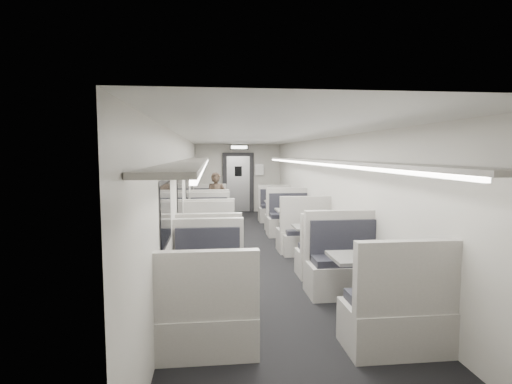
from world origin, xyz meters
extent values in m
cube|color=black|center=(0.00, 0.00, -0.06)|extent=(3.00, 12.00, 0.12)
cube|color=white|center=(0.00, 0.00, 2.46)|extent=(3.00, 12.00, 0.12)
cube|color=beige|center=(0.00, 6.06, 1.20)|extent=(3.00, 0.12, 2.40)
cube|color=beige|center=(0.00, -6.06, 1.20)|extent=(3.00, 0.12, 2.40)
cube|color=beige|center=(-1.56, 0.00, 1.20)|extent=(0.12, 12.00, 2.40)
cube|color=beige|center=(1.56, 0.00, 1.20)|extent=(0.12, 12.00, 2.40)
cube|color=#B3AFA8|center=(-1.00, 2.48, 0.22)|extent=(1.05, 0.58, 0.44)
cube|color=black|center=(-1.00, 2.51, 0.49)|extent=(0.93, 0.46, 0.10)
cube|color=#B3AFA8|center=(-1.00, 2.27, 0.79)|extent=(1.05, 0.12, 0.69)
cube|color=#B3AFA8|center=(-1.00, 4.02, 0.22)|extent=(1.05, 0.58, 0.44)
cube|color=black|center=(-1.00, 3.99, 0.49)|extent=(0.93, 0.46, 0.10)
cube|color=#B3AFA8|center=(-1.00, 4.24, 0.79)|extent=(1.05, 0.12, 0.69)
cylinder|color=silver|center=(-1.00, 3.25, 0.34)|extent=(0.10, 0.10, 0.68)
cylinder|color=silver|center=(-1.00, 3.25, 0.01)|extent=(0.36, 0.36, 0.03)
cube|color=gray|center=(-1.00, 3.25, 0.72)|extent=(0.87, 0.59, 0.04)
cube|color=#B3AFA8|center=(-1.00, 0.18, 0.22)|extent=(1.02, 0.57, 0.43)
cube|color=black|center=(-1.00, 0.21, 0.48)|extent=(0.90, 0.45, 0.10)
cube|color=#B3AFA8|center=(-1.00, -0.03, 0.77)|extent=(1.02, 0.12, 0.67)
cube|color=#B3AFA8|center=(-1.00, 1.68, 0.22)|extent=(1.02, 0.57, 0.43)
cube|color=black|center=(-1.00, 1.65, 0.48)|extent=(0.90, 0.45, 0.10)
cube|color=#B3AFA8|center=(-1.00, 1.89, 0.77)|extent=(1.02, 0.12, 0.67)
cylinder|color=silver|center=(-1.00, 0.93, 0.33)|extent=(0.10, 0.10, 0.66)
cylinder|color=silver|center=(-1.00, 0.93, 0.01)|extent=(0.35, 0.35, 0.03)
cube|color=gray|center=(-1.00, 0.93, 0.70)|extent=(0.85, 0.58, 0.04)
cube|color=#B3AFA8|center=(-1.00, -1.71, 0.22)|extent=(1.05, 0.59, 0.45)
cube|color=black|center=(-1.00, -1.68, 0.50)|extent=(0.93, 0.47, 0.10)
cube|color=#B3AFA8|center=(-1.00, -1.92, 0.79)|extent=(1.05, 0.12, 0.70)
cube|color=#B3AFA8|center=(-1.00, -0.16, 0.22)|extent=(1.05, 0.59, 0.45)
cube|color=black|center=(-1.00, -0.19, 0.50)|extent=(0.93, 0.47, 0.10)
cube|color=#B3AFA8|center=(-1.00, 0.05, 0.79)|extent=(1.05, 0.12, 0.70)
cylinder|color=silver|center=(-1.00, -0.93, 0.34)|extent=(0.10, 0.10, 0.69)
cylinder|color=silver|center=(-1.00, -0.93, 0.01)|extent=(0.36, 0.36, 0.03)
cube|color=gray|center=(-1.00, -0.93, 0.72)|extent=(0.87, 0.60, 0.04)
cube|color=#B3AFA8|center=(-1.00, -4.06, 0.22)|extent=(1.04, 0.58, 0.44)
cube|color=black|center=(-1.00, -4.03, 0.49)|extent=(0.92, 0.46, 0.10)
cube|color=#B3AFA8|center=(-1.00, -4.27, 0.79)|extent=(1.04, 0.12, 0.69)
cube|color=#B3AFA8|center=(-1.00, -2.53, 0.22)|extent=(1.04, 0.58, 0.44)
cube|color=black|center=(-1.00, -2.56, 0.49)|extent=(0.92, 0.46, 0.10)
cube|color=#B3AFA8|center=(-1.00, -2.32, 0.79)|extent=(1.04, 0.12, 0.69)
cylinder|color=silver|center=(-1.00, -3.29, 0.34)|extent=(0.10, 0.10, 0.68)
cylinder|color=silver|center=(-1.00, -3.29, 0.01)|extent=(0.35, 0.35, 0.03)
cube|color=gray|center=(-1.00, -3.29, 0.72)|extent=(0.86, 0.59, 0.04)
cube|color=#B3AFA8|center=(1.00, 2.34, 0.22)|extent=(1.02, 0.57, 0.43)
cube|color=black|center=(1.00, 2.37, 0.48)|extent=(0.90, 0.45, 0.10)
cube|color=#B3AFA8|center=(1.00, 2.13, 0.77)|extent=(1.02, 0.12, 0.67)
cube|color=#B3AFA8|center=(1.00, 3.84, 0.22)|extent=(1.02, 0.57, 0.43)
cube|color=black|center=(1.00, 3.81, 0.48)|extent=(0.90, 0.45, 0.10)
cube|color=#B3AFA8|center=(1.00, 4.05, 0.77)|extent=(1.02, 0.12, 0.67)
cylinder|color=silver|center=(1.00, 3.09, 0.33)|extent=(0.10, 0.10, 0.66)
cylinder|color=silver|center=(1.00, 3.09, 0.01)|extent=(0.35, 0.35, 0.03)
cube|color=gray|center=(1.00, 3.09, 0.70)|extent=(0.85, 0.58, 0.04)
cube|color=#B3AFA8|center=(1.00, 0.10, 0.23)|extent=(1.10, 0.61, 0.47)
cube|color=black|center=(1.00, 0.13, 0.52)|extent=(0.98, 0.49, 0.10)
cube|color=#B3AFA8|center=(1.00, -0.13, 0.83)|extent=(1.10, 0.12, 0.73)
cube|color=#B3AFA8|center=(1.00, 1.72, 0.23)|extent=(1.10, 0.61, 0.47)
cube|color=black|center=(1.00, 1.69, 0.52)|extent=(0.98, 0.49, 0.10)
cube|color=#B3AFA8|center=(1.00, 1.94, 0.83)|extent=(1.10, 0.12, 0.73)
cylinder|color=silver|center=(1.00, 0.91, 0.36)|extent=(0.10, 0.10, 0.72)
cylinder|color=silver|center=(1.00, 0.91, 0.02)|extent=(0.37, 0.37, 0.03)
cube|color=gray|center=(1.00, 0.91, 0.76)|extent=(0.91, 0.62, 0.04)
cube|color=#B3AFA8|center=(1.00, -1.63, 0.21)|extent=(1.01, 0.56, 0.43)
cube|color=black|center=(1.00, -1.61, 0.48)|extent=(0.90, 0.45, 0.10)
cube|color=#B3AFA8|center=(1.00, -1.84, 0.76)|extent=(1.01, 0.11, 0.67)
cube|color=#B3AFA8|center=(1.00, -0.15, 0.21)|extent=(1.01, 0.56, 0.43)
cube|color=black|center=(1.00, -0.18, 0.48)|extent=(0.90, 0.45, 0.10)
cube|color=#B3AFA8|center=(1.00, 0.06, 0.76)|extent=(1.01, 0.11, 0.67)
cylinder|color=silver|center=(1.00, -0.89, 0.33)|extent=(0.10, 0.10, 0.66)
cylinder|color=silver|center=(1.00, -0.89, 0.01)|extent=(0.34, 0.34, 0.03)
cube|color=gray|center=(1.00, -0.89, 0.70)|extent=(0.84, 0.57, 0.04)
cube|color=#B3AFA8|center=(1.00, -4.21, 0.24)|extent=(1.12, 0.62, 0.48)
cube|color=black|center=(1.00, -4.18, 0.53)|extent=(0.99, 0.50, 0.11)
cube|color=#B3AFA8|center=(1.00, -4.44, 0.85)|extent=(1.12, 0.13, 0.74)
cube|color=#B3AFA8|center=(1.00, -2.56, 0.24)|extent=(1.12, 0.62, 0.48)
cube|color=black|center=(1.00, -2.59, 0.53)|extent=(0.99, 0.50, 0.11)
cube|color=#B3AFA8|center=(1.00, -2.33, 0.85)|extent=(1.12, 0.13, 0.74)
cylinder|color=silver|center=(1.00, -3.39, 0.37)|extent=(0.11, 0.11, 0.73)
cylinder|color=silver|center=(1.00, -3.39, 0.02)|extent=(0.38, 0.38, 0.03)
cube|color=gray|center=(1.00, -3.39, 0.77)|extent=(0.93, 0.64, 0.04)
imported|color=black|center=(-0.81, 2.91, 0.78)|extent=(0.62, 0.46, 1.55)
cube|color=black|center=(-1.49, 3.40, 1.35)|extent=(0.02, 1.18, 0.84)
cube|color=black|center=(-1.49, 1.20, 1.35)|extent=(0.02, 1.18, 0.84)
cube|color=black|center=(-1.49, -1.00, 1.35)|extent=(0.02, 1.18, 0.84)
cube|color=black|center=(-1.49, -3.20, 1.35)|extent=(0.02, 1.18, 0.84)
cube|color=#B3AFA8|center=(-1.26, -0.30, 1.92)|extent=(0.46, 10.40, 0.05)
cube|color=white|center=(-1.06, -0.30, 1.87)|extent=(0.05, 10.20, 0.04)
cube|color=#B3AFA8|center=(1.26, -0.30, 1.92)|extent=(0.46, 10.40, 0.05)
cube|color=white|center=(1.06, -0.30, 1.87)|extent=(0.05, 10.20, 0.04)
cube|color=black|center=(0.00, 5.94, 1.05)|extent=(1.10, 0.10, 2.10)
cube|color=silver|center=(0.00, 5.91, 1.00)|extent=(0.80, 0.05, 1.95)
cube|color=black|center=(0.00, 5.87, 1.45)|extent=(0.25, 0.02, 0.35)
cube|color=black|center=(0.00, 5.45, 2.28)|extent=(0.62, 0.10, 0.16)
cube|color=white|center=(0.00, 5.39, 2.28)|extent=(0.54, 0.02, 0.10)
cube|color=white|center=(0.75, 5.92, 1.50)|extent=(0.32, 0.02, 0.40)
camera|label=1|loc=(-0.94, -8.09, 2.06)|focal=28.00mm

